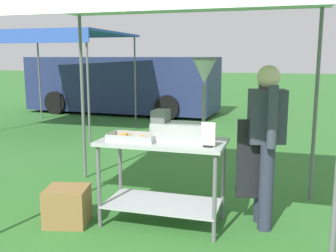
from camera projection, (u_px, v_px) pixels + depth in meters
The scene contains 10 objects.
ground_plane at pixel (237, 136), 8.40m from camera, with size 70.00×70.00×0.00m, color #33702D.
stall_canopy at pixel (165, 2), 3.72m from camera, with size 3.21×2.24×2.28m.
donut_cart at pixel (162, 164), 3.91m from camera, with size 1.25×0.63×0.87m.
donut_tray at pixel (133, 138), 3.84m from camera, with size 0.48×0.26×0.07m.
donut_fryer at pixel (185, 115), 3.77m from camera, with size 0.61×0.28×0.81m.
menu_sign at pixel (208, 137), 3.55m from camera, with size 0.13×0.05×0.23m.
vendor at pixel (265, 138), 3.80m from camera, with size 0.47×0.54×1.61m.
supply_crate at pixel (67, 206), 3.97m from camera, with size 0.49×0.46×0.38m.
van_navy at pixel (122, 84), 11.91m from camera, with size 5.81×2.31×1.69m.
neighbour_tent at pixel (56, 36), 8.90m from camera, with size 3.01×2.74×2.24m.
Camera 1 is at (0.86, -2.32, 1.68)m, focal length 41.63 mm.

